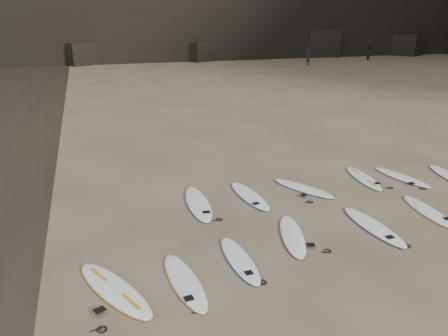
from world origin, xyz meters
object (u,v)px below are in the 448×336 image
at_px(surfboard_7, 303,188).
at_px(surfboard_5, 198,203).
at_px(surfboard_6, 250,196).
at_px(surfboard_3, 373,226).
at_px(surfboard_9, 402,177).
at_px(surfboard_1, 240,260).
at_px(person_b, 370,53).
at_px(surfboard_11, 114,289).
at_px(person_a, 308,57).
at_px(surfboard_8, 363,178).
at_px(surfboard_0, 185,281).
at_px(surfboard_2, 292,235).
at_px(surfboard_4, 428,211).

bearing_deg(surfboard_7, surfboard_5, 155.01).
bearing_deg(surfboard_6, surfboard_3, -55.56).
distance_m(surfboard_6, surfboard_9, 5.76).
xyz_separation_m(surfboard_1, surfboard_7, (3.52, 3.57, 0.00)).
bearing_deg(surfboard_7, person_b, 25.24).
xyz_separation_m(surfboard_3, surfboard_11, (-6.97, -0.81, 0.00)).
height_order(surfboard_7, surfboard_11, surfboard_11).
bearing_deg(surfboard_3, surfboard_11, -174.73).
height_order(surfboard_5, surfboard_6, surfboard_5).
bearing_deg(person_a, surfboard_8, 150.56).
height_order(surfboard_0, surfboard_2, same).
height_order(surfboard_6, surfboard_8, surfboard_6).
xyz_separation_m(surfboard_0, surfboard_4, (7.62, 1.33, -0.00)).
xyz_separation_m(surfboard_2, surfboard_8, (4.28, 3.09, 0.00)).
distance_m(surfboard_3, surfboard_7, 3.11).
bearing_deg(surfboard_1, surfboard_4, 7.31).
bearing_deg(surfboard_11, person_b, 23.59).
distance_m(surfboard_0, surfboard_6, 5.00).
bearing_deg(surfboard_1, surfboard_8, 31.64).
distance_m(surfboard_2, surfboard_6, 2.82).
xyz_separation_m(surfboard_1, surfboard_5, (-0.12, 3.44, 0.01)).
relative_size(surfboard_6, surfboard_7, 1.05).
relative_size(surfboard_1, surfboard_3, 0.88).
height_order(surfboard_0, surfboard_6, surfboard_6).
relative_size(surfboard_4, surfboard_8, 0.97).
bearing_deg(surfboard_9, surfboard_0, -167.43).
bearing_deg(surfboard_2, surfboard_5, 140.97).
bearing_deg(surfboard_8, surfboard_9, -6.70).
distance_m(surfboard_0, surfboard_7, 6.39).
bearing_deg(surfboard_4, person_a, 74.68).
relative_size(surfboard_5, person_a, 1.58).
distance_m(surfboard_2, surfboard_4, 4.47).
distance_m(surfboard_3, surfboard_5, 5.11).
bearing_deg(surfboard_6, surfboard_5, 177.82).
bearing_deg(surfboard_4, surfboard_11, -165.03).
bearing_deg(surfboard_3, surfboard_0, -171.33).
relative_size(surfboard_3, surfboard_6, 1.02).
height_order(surfboard_11, person_b, person_b).
xyz_separation_m(surfboard_1, surfboard_8, (6.00, 3.80, 0.00)).
xyz_separation_m(surfboard_7, surfboard_9, (3.82, -0.12, -0.00)).
relative_size(surfboard_1, surfboard_6, 0.90).
xyz_separation_m(surfboard_4, surfboard_11, (-9.10, -1.17, 0.01)).
bearing_deg(surfboard_2, surfboard_1, -140.78).
xyz_separation_m(surfboard_11, person_b, (34.39, 40.02, 0.84)).
relative_size(surfboard_3, person_b, 1.44).
distance_m(surfboard_5, surfboard_9, 7.47).
bearing_deg(surfboard_4, surfboard_6, 157.67).
height_order(surfboard_0, surfboard_11, surfboard_11).
distance_m(surfboard_1, surfboard_7, 5.01).
bearing_deg(surfboard_7, surfboard_9, -28.92).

